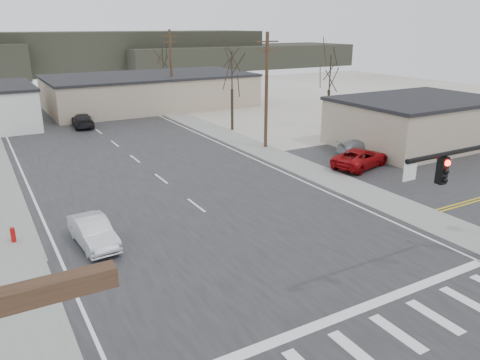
% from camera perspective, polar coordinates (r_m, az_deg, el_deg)
% --- Properties ---
extents(ground, '(140.00, 140.00, 0.00)m').
position_cam_1_polar(ground, '(22.44, 3.39, -9.72)').
color(ground, silver).
rests_on(ground, ground).
extents(main_road, '(18.00, 110.00, 0.05)m').
position_cam_1_polar(main_road, '(34.95, -10.17, 0.58)').
color(main_road, black).
rests_on(main_road, ground).
extents(cross_road, '(90.00, 10.00, 0.04)m').
position_cam_1_polar(cross_road, '(22.43, 3.39, -9.67)').
color(cross_road, black).
rests_on(cross_road, ground).
extents(parking_lot, '(18.00, 20.00, 0.03)m').
position_cam_1_polar(parking_lot, '(39.69, 23.24, 1.49)').
color(parking_lot, black).
rests_on(parking_lot, ground).
extents(sidewalk_right, '(3.00, 90.00, 0.06)m').
position_cam_1_polar(sidewalk_right, '(43.66, 0.69, 4.47)').
color(sidewalk_right, gray).
rests_on(sidewalk_right, ground).
extents(fire_hydrant, '(0.24, 0.24, 0.87)m').
position_cam_1_polar(fire_hydrant, '(26.49, -25.94, -6.01)').
color(fire_hydrant, '#A50C0C').
rests_on(fire_hydrant, ground).
extents(building_right_far, '(26.30, 14.30, 4.30)m').
position_cam_1_polar(building_right_far, '(64.55, -10.87, 10.63)').
color(building_right_far, tan).
rests_on(building_right_far, ground).
extents(building_lot, '(14.30, 10.30, 4.30)m').
position_cam_1_polar(building_lot, '(45.87, 20.73, 6.69)').
color(building_lot, tan).
rests_on(building_lot, ground).
extents(upole_right_a, '(2.20, 0.30, 10.00)m').
position_cam_1_polar(upole_right_a, '(41.49, 3.24, 11.01)').
color(upole_right_a, '#4C3023').
rests_on(upole_right_a, ground).
extents(upole_right_b, '(2.20, 0.30, 10.00)m').
position_cam_1_polar(upole_right_b, '(61.01, -8.39, 13.23)').
color(upole_right_b, '#4C3023').
rests_on(upole_right_b, ground).
extents(tree_right_mid, '(3.74, 3.74, 8.33)m').
position_cam_1_polar(tree_right_mid, '(48.74, -0.99, 12.98)').
color(tree_right_mid, '#2F241D').
rests_on(tree_right_mid, ground).
extents(tree_right_far, '(3.52, 3.52, 7.84)m').
position_cam_1_polar(tree_right_far, '(73.39, -9.40, 14.31)').
color(tree_right_far, '#2F241D').
rests_on(tree_right_far, ground).
extents(tree_lot, '(3.52, 3.52, 7.84)m').
position_cam_1_polar(tree_lot, '(50.91, 10.92, 12.50)').
color(tree_lot, '#2F241D').
rests_on(tree_lot, ground).
extents(hill_center, '(80.00, 18.00, 9.00)m').
position_cam_1_polar(hill_center, '(115.58, -17.46, 14.63)').
color(hill_center, '#333026').
rests_on(hill_center, ground).
extents(hill_right, '(60.00, 18.00, 5.50)m').
position_cam_1_polar(hill_right, '(122.94, -0.10, 14.80)').
color(hill_right, '#333026').
rests_on(hill_right, ground).
extents(sedan_crossing, '(1.79, 4.36, 1.41)m').
position_cam_1_polar(sedan_crossing, '(24.56, -17.47, -6.05)').
color(sedan_crossing, '#B1B5BC').
rests_on(sedan_crossing, main_road).
extents(car_far_a, '(2.50, 5.14, 1.44)m').
position_cam_1_polar(car_far_a, '(53.42, -18.64, 6.91)').
color(car_far_a, black).
rests_on(car_far_a, main_road).
extents(car_far_b, '(2.35, 4.08, 1.31)m').
position_cam_1_polar(car_far_b, '(70.72, -24.27, 8.82)').
color(car_far_b, black).
rests_on(car_far_b, main_road).
extents(car_parked_red, '(5.76, 3.77, 1.47)m').
position_cam_1_polar(car_parked_red, '(37.30, 14.47, 2.61)').
color(car_parked_red, maroon).
rests_on(car_parked_red, parking_lot).
extents(car_parked_dark_a, '(4.76, 2.78, 1.52)m').
position_cam_1_polar(car_parked_dark_a, '(42.46, 18.24, 4.20)').
color(car_parked_dark_a, black).
rests_on(car_parked_dark_a, parking_lot).
extents(car_parked_dark_b, '(4.14, 2.50, 1.29)m').
position_cam_1_polar(car_parked_dark_b, '(44.30, 21.10, 4.29)').
color(car_parked_dark_b, black).
rests_on(car_parked_dark_b, parking_lot).
extents(car_parked_silver, '(4.42, 2.39, 1.22)m').
position_cam_1_polar(car_parked_silver, '(41.20, 14.53, 3.90)').
color(car_parked_silver, '#93979D').
rests_on(car_parked_silver, parking_lot).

